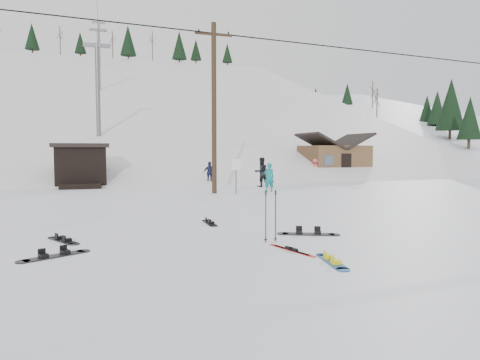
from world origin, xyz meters
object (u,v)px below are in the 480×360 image
object	(u,v)px
hero_snowboard	(332,261)
cabin	(334,160)
hero_skis	(291,250)
utility_pole	(214,106)

from	to	relation	value
hero_snowboard	cabin	bearing A→B (deg)	-20.99
cabin	hero_skis	distance (m)	27.54
cabin	hero_skis	world-z (taller)	cabin
cabin	hero_snowboard	size ratio (longest dim) A/B	3.75
hero_snowboard	hero_skis	world-z (taller)	hero_snowboard
utility_pole	cabin	bearing A→B (deg)	37.56
utility_pole	hero_skis	xyz separation A→B (m)	(-1.55, -13.34, -4.66)
utility_pole	cabin	xyz separation A→B (m)	(13.00, 10.00, -3.20)
cabin	hero_snowboard	xyz separation A→B (m)	(-14.18, -24.52, -1.46)
utility_pole	hero_snowboard	size ratio (longest dim) A/B	6.27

